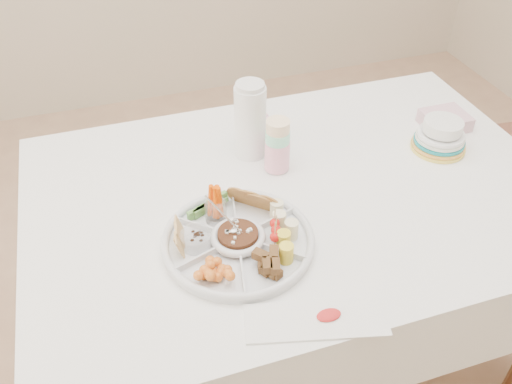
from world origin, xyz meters
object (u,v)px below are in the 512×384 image
object	(u,v)px
dining_table	(292,277)
party_tray	(238,239)
plate_stack	(441,134)
thermos	(250,119)

from	to	relation	value
dining_table	party_tray	xyz separation A→B (m)	(-0.23, -0.16, 0.40)
plate_stack	thermos	bearing A→B (deg)	164.42
dining_table	plate_stack	world-z (taller)	plate_stack
party_tray	thermos	xyz separation A→B (m)	(0.15, 0.37, 0.10)
dining_table	plate_stack	size ratio (longest dim) A/B	9.01
dining_table	thermos	xyz separation A→B (m)	(-0.07, 0.21, 0.50)
dining_table	plate_stack	distance (m)	0.66
party_tray	plate_stack	size ratio (longest dim) A/B	2.25
thermos	party_tray	bearing A→B (deg)	-111.99
dining_table	plate_stack	bearing A→B (deg)	5.98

